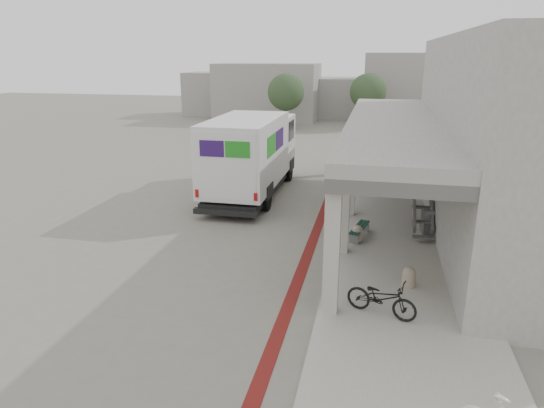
% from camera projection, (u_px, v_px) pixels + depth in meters
% --- Properties ---
extents(ground, '(120.00, 120.00, 0.00)m').
position_uv_depth(ground, '(277.00, 255.00, 16.03)').
color(ground, slate).
rests_on(ground, ground).
extents(bike_lane_stripe, '(0.35, 40.00, 0.01)m').
position_uv_depth(bike_lane_stripe, '(315.00, 236.00, 17.69)').
color(bike_lane_stripe, maroon).
rests_on(bike_lane_stripe, ground).
extents(sidewalk, '(4.40, 28.00, 0.12)m').
position_uv_depth(sidewalk, '(401.00, 264.00, 15.20)').
color(sidewalk, '#9A968A').
rests_on(sidewalk, ground).
extents(transit_building, '(7.60, 17.00, 7.00)m').
position_uv_depth(transit_building, '(483.00, 138.00, 17.84)').
color(transit_building, gray).
rests_on(transit_building, ground).
extents(distant_backdrop, '(28.00, 10.00, 6.50)m').
position_uv_depth(distant_backdrop, '(321.00, 92.00, 49.31)').
color(distant_backdrop, gray).
rests_on(distant_backdrop, ground).
extents(tree_left, '(3.20, 3.20, 4.80)m').
position_uv_depth(tree_left, '(286.00, 92.00, 42.24)').
color(tree_left, '#38281C').
rests_on(tree_left, ground).
extents(tree_mid, '(3.20, 3.20, 4.80)m').
position_uv_depth(tree_mid, '(368.00, 92.00, 42.69)').
color(tree_mid, '#38281C').
rests_on(tree_mid, ground).
extents(tree_right, '(3.20, 3.20, 4.80)m').
position_uv_depth(tree_right, '(466.00, 94.00, 40.13)').
color(tree_right, '#38281C').
rests_on(tree_right, ground).
extents(fedex_truck, '(2.76, 8.70, 3.71)m').
position_uv_depth(fedex_truck, '(252.00, 153.00, 22.45)').
color(fedex_truck, black).
rests_on(fedex_truck, ground).
extents(bench, '(0.70, 1.66, 0.38)m').
position_uv_depth(bench, '(359.00, 230.00, 17.20)').
color(bench, gray).
rests_on(bench, sidewalk).
extents(bollard_near, '(0.38, 0.38, 0.57)m').
position_uv_depth(bollard_near, '(409.00, 276.00, 13.54)').
color(bollard_near, gray).
rests_on(bollard_near, sidewalk).
extents(bollard_far, '(0.37, 0.37, 0.56)m').
position_uv_depth(bollard_far, '(357.00, 233.00, 16.84)').
color(bollard_far, tan).
rests_on(bollard_far, sidewalk).
extents(utility_cabinet, '(0.48, 0.59, 0.89)m').
position_uv_depth(utility_cabinet, '(428.00, 221.00, 17.54)').
color(utility_cabinet, slate).
rests_on(utility_cabinet, sidewalk).
extents(bicycle_black, '(1.89, 1.17, 0.94)m').
position_uv_depth(bicycle_black, '(381.00, 298.00, 11.97)').
color(bicycle_black, black).
rests_on(bicycle_black, sidewalk).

